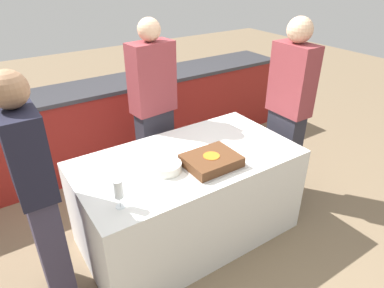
{
  "coord_description": "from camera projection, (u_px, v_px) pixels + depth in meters",
  "views": [
    {
      "loc": [
        -1.21,
        -1.88,
        2.11
      ],
      "look_at": [
        0.04,
        0.0,
        0.87
      ],
      "focal_mm": 32.0,
      "sensor_mm": 36.0,
      "label": 1
    }
  ],
  "objects": [
    {
      "name": "back_counter",
      "position": [
        114.0,
        122.0,
        3.88
      ],
      "size": [
        4.4,
        0.58,
        0.92
      ],
      "color": "maroon",
      "rests_on": "ground_plane"
    },
    {
      "name": "ground_plane",
      "position": [
        188.0,
        232.0,
        2.98
      ],
      "size": [
        14.0,
        14.0,
        0.0
      ],
      "primitive_type": "plane",
      "color": "#7A664C"
    },
    {
      "name": "person_cutting_cake",
      "position": [
        154.0,
        112.0,
        3.09
      ],
      "size": [
        0.41,
        0.24,
        1.69
      ],
      "rotation": [
        0.0,
        0.0,
        -3.03
      ],
      "color": "#282833",
      "rests_on": "ground_plane"
    },
    {
      "name": "dining_table",
      "position": [
        188.0,
        197.0,
        2.79
      ],
      "size": [
        1.71,
        0.92,
        0.77
      ],
      "color": "silver",
      "rests_on": "ground_plane"
    },
    {
      "name": "wine_glass",
      "position": [
        118.0,
        190.0,
        2.02
      ],
      "size": [
        0.06,
        0.06,
        0.19
      ],
      "color": "white",
      "rests_on": "dining_table"
    },
    {
      "name": "plate_stack",
      "position": [
        167.0,
        167.0,
        2.42
      ],
      "size": [
        0.21,
        0.21,
        0.07
      ],
      "color": "white",
      "rests_on": "dining_table"
    },
    {
      "name": "side_plate_near_cake",
      "position": [
        196.0,
        146.0,
        2.74
      ],
      "size": [
        0.19,
        0.19,
        0.0
      ],
      "color": "white",
      "rests_on": "dining_table"
    },
    {
      "name": "person_seated_right",
      "position": [
        288.0,
        111.0,
        3.07
      ],
      "size": [
        0.21,
        0.38,
        1.7
      ],
      "rotation": [
        0.0,
        0.0,
        -1.57
      ],
      "color": "#282833",
      "rests_on": "ground_plane"
    },
    {
      "name": "cake",
      "position": [
        211.0,
        161.0,
        2.48
      ],
      "size": [
        0.42,
        0.35,
        0.08
      ],
      "color": "#B7B2AD",
      "rests_on": "dining_table"
    },
    {
      "name": "person_seated_left",
      "position": [
        38.0,
        198.0,
        2.05
      ],
      "size": [
        0.2,
        0.4,
        1.62
      ],
      "rotation": [
        0.0,
        0.0,
        1.57
      ],
      "color": "#383347",
      "rests_on": "ground_plane"
    }
  ]
}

